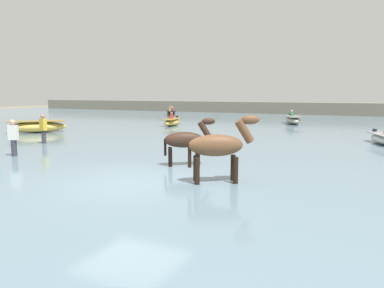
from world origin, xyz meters
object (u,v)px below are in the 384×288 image
horse_trailing_bay (219,147)px  boat_far_offshore (172,122)px  person_wading_mid (43,131)px  boat_near_port (37,127)px  boat_mid_channel (293,120)px  horse_lead_dark_bay (186,141)px  person_onlooker_right (14,140)px  boat_distant_west (384,139)px  boat_near_starboard (171,113)px

horse_trailing_bay → boat_far_offshore: bearing=123.6°
person_wading_mid → boat_near_port: bearing=142.5°
horse_trailing_bay → boat_mid_channel: size_ratio=0.68×
boat_near_port → boat_far_offshore: size_ratio=1.13×
horse_lead_dark_bay → boat_far_offshore: horse_lead_dark_bay is taller
boat_far_offshore → person_onlooker_right: person_onlooker_right is taller
boat_distant_west → boat_near_starboard: (-19.40, 14.27, 0.03)m
boat_far_offshore → horse_trailing_bay: bearing=-56.4°
horse_lead_dark_bay → boat_mid_channel: size_ratio=0.60×
boat_near_starboard → person_wading_mid: person_wading_mid is taller
boat_distant_west → horse_trailing_bay: bearing=-111.4°
boat_distant_west → boat_mid_channel: bearing=122.0°
boat_near_starboard → person_onlooker_right: 25.10m
boat_near_port → boat_mid_channel: (12.37, 13.20, -0.05)m
horse_trailing_bay → boat_near_starboard: size_ratio=0.78×
boat_far_offshore → person_onlooker_right: size_ratio=1.73×
boat_far_offshore → boat_mid_channel: size_ratio=0.95×
horse_trailing_bay → person_wading_mid: bearing=161.6°
boat_near_port → boat_near_starboard: bearing=93.3°
horse_trailing_bay → boat_far_offshore: 17.22m
boat_near_port → boat_near_starboard: size_ratio=1.23×
person_onlooker_right → person_wading_mid: size_ratio=1.00×
boat_distant_west → horse_lead_dark_bay: bearing=-124.1°
boat_near_starboard → boat_mid_channel: 14.17m
horse_trailing_bay → boat_near_port: bearing=155.3°
boat_far_offshore → boat_mid_channel: bearing=36.1°
boat_distant_west → boat_near_starboard: size_ratio=0.97×
person_onlooker_right → person_wading_mid: same height
boat_near_port → boat_distant_west: 18.72m
boat_mid_channel → person_wading_mid: (-8.15, -16.43, 0.30)m
boat_near_port → boat_distant_west: boat_distant_west is taller
boat_near_port → boat_near_starboard: 17.87m
person_onlooker_right → boat_near_starboard: bearing=106.4°
boat_near_port → person_onlooker_right: person_onlooker_right is taller
boat_mid_channel → person_wading_mid: bearing=-116.4°
horse_trailing_bay → person_onlooker_right: bearing=177.5°
boat_near_port → person_onlooker_right: bearing=-45.8°
boat_distant_west → person_wading_mid: person_wading_mid is taller
boat_distant_west → person_onlooker_right: (-12.31, -9.81, 0.36)m
boat_distant_west → boat_mid_channel: size_ratio=0.84×
boat_mid_channel → person_onlooker_right: (-6.30, -19.44, 0.30)m
boat_mid_channel → person_onlooker_right: person_onlooker_right is taller
horse_lead_dark_bay → person_wading_mid: 8.55m
horse_trailing_bay → boat_near_port: horse_trailing_bay is taller
horse_lead_dark_bay → boat_near_starboard: 26.57m
horse_trailing_bay → person_onlooker_right: size_ratio=1.24×
boat_near_starboard → boat_mid_channel: bearing=-19.1°
boat_far_offshore → horse_lead_dark_bay: bearing=-58.7°
horse_lead_dark_bay → boat_distant_west: (5.79, 8.55, -0.56)m
horse_lead_dark_bay → person_onlooker_right: bearing=-169.0°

